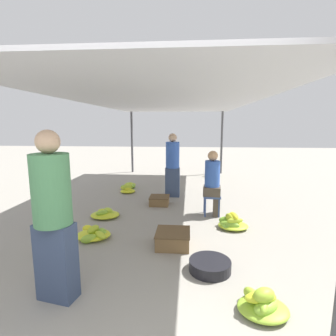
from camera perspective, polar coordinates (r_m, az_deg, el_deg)
canopy_post_back_left at (r=10.19m, az=-7.85°, el=5.56°), size 0.08×0.08×2.31m
canopy_post_back_right at (r=10.02m, az=11.60°, el=5.39°), size 0.08×0.08×2.31m
canopy_tarp at (r=5.99m, az=-0.13°, el=14.26°), size 3.80×8.36×0.04m
vendor_foreground at (r=2.94m, az=-23.72°, el=-9.29°), size 0.45×0.45×1.78m
stool at (r=5.43m, az=9.48°, el=-6.65°), size 0.34×0.34×0.42m
vendor_seated at (r=5.35m, az=9.79°, el=-3.03°), size 0.37×0.37×1.32m
basin_black at (r=3.56m, az=9.11°, el=-20.24°), size 0.53×0.53×0.14m
banana_pile_left_0 at (r=7.71m, az=-8.49°, el=-3.89°), size 0.45×0.52×0.16m
banana_pile_left_1 at (r=4.56m, az=-15.89°, el=-13.66°), size 0.59×0.61×0.21m
banana_pile_left_2 at (r=7.19m, az=-8.77°, el=-4.66°), size 0.40×0.45×0.24m
banana_pile_left_3 at (r=5.47m, az=-13.46°, el=-9.67°), size 0.57×0.55×0.17m
banana_pile_right_0 at (r=3.03m, az=19.88°, el=-26.00°), size 0.49×0.47×0.27m
banana_pile_right_1 at (r=4.89m, az=13.69°, el=-11.54°), size 0.53×0.46×0.29m
banana_pile_right_2 at (r=9.48m, az=9.58°, el=-1.15°), size 0.54×0.57×0.31m
crate_near at (r=6.09m, az=-1.87°, el=-7.07°), size 0.44×0.44×0.20m
crate_mid at (r=4.12m, az=1.08°, el=-15.10°), size 0.52×0.52×0.23m
shopper_walking_mid at (r=6.62m, az=1.00°, el=0.82°), size 0.37×0.36×1.61m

